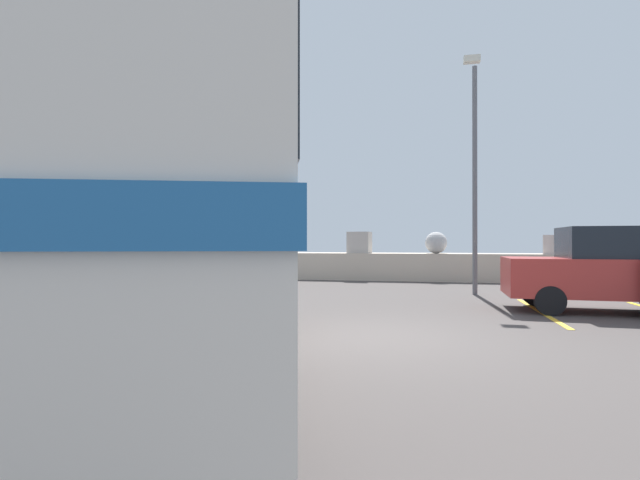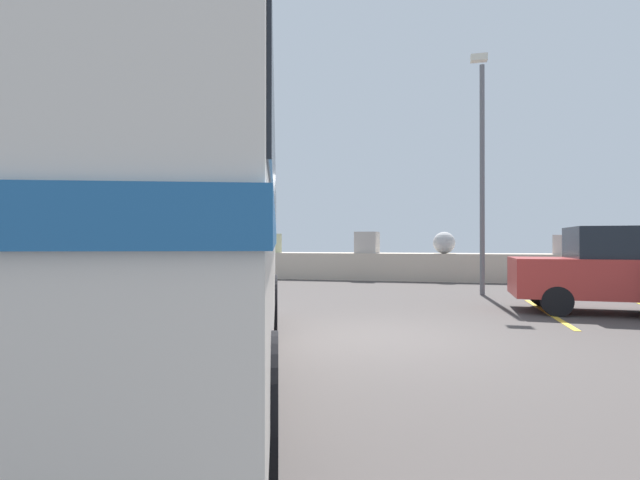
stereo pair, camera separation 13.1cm
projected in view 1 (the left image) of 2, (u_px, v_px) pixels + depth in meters
ground at (366, 337)px, 7.61m from camera, size 32.00×26.00×0.02m
breakwater at (392, 264)px, 19.17m from camera, size 31.36×2.31×2.46m
vintage_coach at (170, 199)px, 5.45m from camera, size 5.02×8.90×3.70m
parked_car_nearest at (609, 269)px, 10.22m from camera, size 4.16×1.85×1.86m
lamp_post at (474, 166)px, 13.65m from camera, size 0.45×1.02×6.70m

